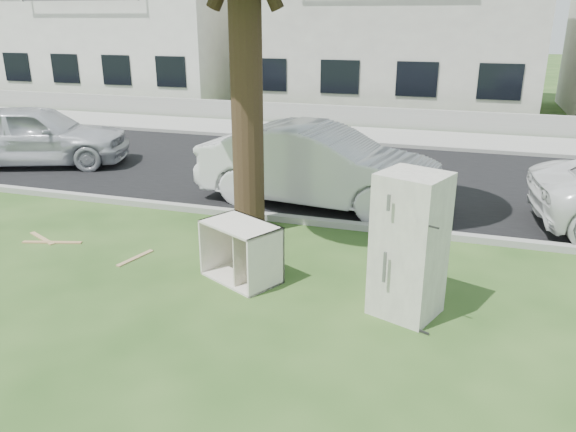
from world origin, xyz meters
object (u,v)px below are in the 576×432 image
(fridge, at_px, (409,245))
(cabinet, at_px, (241,252))
(car_center, at_px, (319,166))
(car_left, at_px, (36,135))

(fridge, distance_m, cabinet, 2.47)
(cabinet, bearing_deg, car_center, 115.08)
(fridge, bearing_deg, car_left, 174.68)
(car_center, bearing_deg, fridge, -144.52)
(fridge, bearing_deg, cabinet, -165.35)
(car_center, bearing_deg, car_left, 89.50)
(fridge, height_order, car_left, fridge)
(cabinet, height_order, car_left, car_left)
(car_center, relative_size, car_left, 1.07)
(fridge, relative_size, car_left, 0.41)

